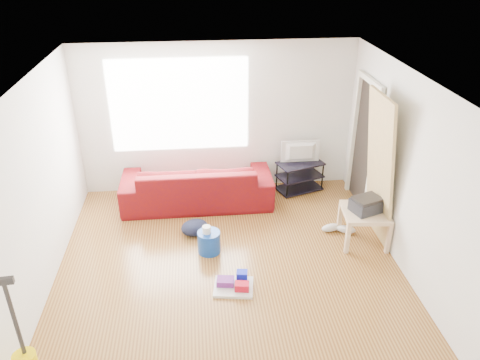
{
  "coord_description": "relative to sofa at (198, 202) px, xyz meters",
  "views": [
    {
      "loc": [
        -0.36,
        -4.74,
        3.91
      ],
      "look_at": [
        0.18,
        0.6,
        1.09
      ],
      "focal_mm": 35.0,
      "sensor_mm": 36.0,
      "label": 1
    }
  ],
  "objects": [
    {
      "name": "sofa",
      "position": [
        0.0,
        0.0,
        0.0
      ],
      "size": [
        2.4,
        0.94,
        0.7
      ],
      "primitive_type": "imported",
      "rotation": [
        0.0,
        0.0,
        3.14
      ],
      "color": "#4B0613",
      "rests_on": "ground"
    },
    {
      "name": "tv_stand",
      "position": [
        1.75,
        0.27,
        0.27
      ],
      "size": [
        0.84,
        0.64,
        0.51
      ],
      "rotation": [
        0.0,
        0.0,
        0.32
      ],
      "color": "black",
      "rests_on": "ground"
    },
    {
      "name": "sneakers",
      "position": [
        2.05,
        -1.08,
        0.06
      ],
      "size": [
        0.53,
        0.27,
        0.12
      ],
      "rotation": [
        0.0,
        0.0,
        -0.22
      ],
      "color": "silver",
      "rests_on": "ground"
    },
    {
      "name": "printer",
      "position": [
        2.32,
        -1.33,
        0.61
      ],
      "size": [
        0.48,
        0.43,
        0.21
      ],
      "rotation": [
        0.0,
        0.0,
        0.34
      ],
      "color": "black",
      "rests_on": "side_table"
    },
    {
      "name": "toilet_paper",
      "position": [
        0.1,
        -1.37,
        0.21
      ],
      "size": [
        0.11,
        0.11,
        0.1
      ],
      "primitive_type": "cylinder",
      "color": "silver",
      "rests_on": "bucket"
    },
    {
      "name": "room",
      "position": [
        0.45,
        -1.8,
        1.25
      ],
      "size": [
        4.51,
        5.01,
        2.51
      ],
      "color": "brown",
      "rests_on": "ground"
    },
    {
      "name": "backpack",
      "position": [
        -0.07,
        -0.91,
        0.0
      ],
      "size": [
        0.49,
        0.44,
        0.22
      ],
      "primitive_type": "ellipsoid",
      "rotation": [
        0.0,
        0.0,
        0.33
      ],
      "color": "black",
      "rests_on": "ground"
    },
    {
      "name": "cleaning_tray",
      "position": [
        0.41,
        -2.15,
        0.05
      ],
      "size": [
        0.54,
        0.45,
        0.17
      ],
      "rotation": [
        0.0,
        0.0,
        -0.15
      ],
      "color": "silver",
      "rests_on": "ground"
    },
    {
      "name": "side_table",
      "position": [
        2.32,
        -1.33,
        0.43
      ],
      "size": [
        0.68,
        0.68,
        0.51
      ],
      "rotation": [
        0.0,
        0.0,
        -0.1
      ],
      "color": "tan",
      "rests_on": "ground"
    },
    {
      "name": "bucket",
      "position": [
        0.13,
        -1.36,
        0.0
      ],
      "size": [
        0.37,
        0.37,
        0.31
      ],
      "primitive_type": "cylinder",
      "rotation": [
        0.0,
        0.0,
        0.18
      ],
      "color": "#0D3894",
      "rests_on": "ground"
    },
    {
      "name": "tv",
      "position": [
        1.75,
        0.27,
        0.7
      ],
      "size": [
        0.65,
        0.09,
        0.37
      ],
      "primitive_type": "imported",
      "rotation": [
        0.0,
        0.0,
        3.14
      ],
      "color": "black",
      "rests_on": "tv_stand"
    },
    {
      "name": "door_panel",
      "position": [
        2.5,
        -1.18,
        0.0
      ],
      "size": [
        0.27,
        0.86,
        2.13
      ],
      "primitive_type": "cube",
      "rotation": [
        0.0,
        -0.1,
        0.0
      ],
      "color": "tan",
      "rests_on": "ground"
    }
  ]
}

